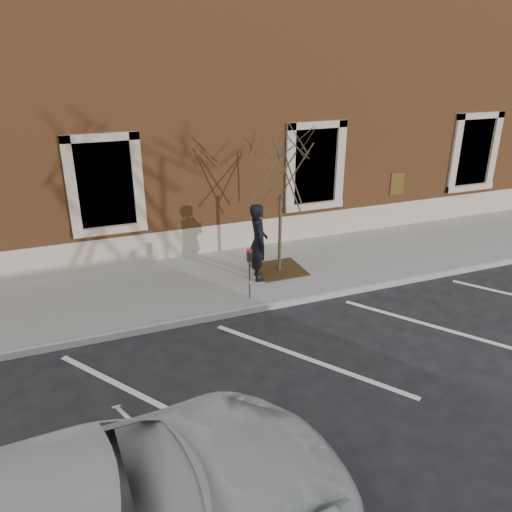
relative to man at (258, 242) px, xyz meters
name	(u,v)px	position (x,y,z in m)	size (l,w,h in m)	color
ground	(265,309)	(-0.35, -1.34, -1.14)	(120.00, 120.00, 0.00)	#28282B
sidewalk_near	(240,276)	(-0.35, 0.41, -1.06)	(40.00, 3.50, 0.15)	#98968E
curb_near	(266,307)	(-0.35, -1.39, -1.06)	(40.00, 0.12, 0.15)	#9E9E99
parking_stripes	(308,359)	(-0.35, -3.54, -1.14)	(28.00, 4.40, 0.01)	silver
building_civic	(179,101)	(-0.35, 6.40, 2.86)	(40.00, 8.62, 8.00)	brown
man	(258,242)	(0.00, 0.00, 0.00)	(0.72, 0.47, 1.98)	black
parking_meter	(249,265)	(-0.60, -0.98, -0.12)	(0.11, 0.09, 1.25)	#595B60
tree_grate	(279,269)	(0.70, 0.26, -0.97)	(1.24, 1.24, 0.03)	#3E2913
sapling	(281,171)	(0.70, 0.26, 1.68)	(2.29, 2.29, 3.81)	#473E2B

